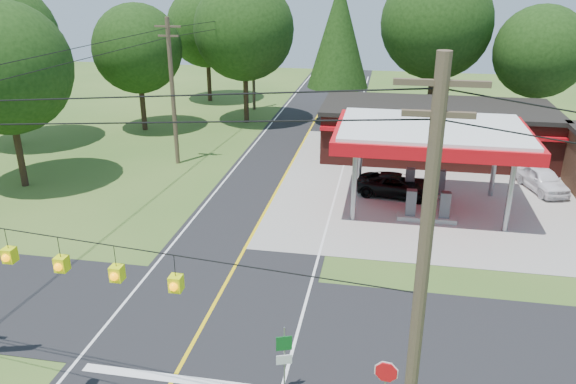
% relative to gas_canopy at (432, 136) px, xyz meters
% --- Properties ---
extents(ground, '(120.00, 120.00, 0.00)m').
position_rel_gas_canopy_xyz_m(ground, '(-9.00, -13.00, -4.27)').
color(ground, '#33571E').
rests_on(ground, ground).
extents(main_highway, '(8.00, 120.00, 0.02)m').
position_rel_gas_canopy_xyz_m(main_highway, '(-9.00, -13.00, -4.26)').
color(main_highway, black).
rests_on(main_highway, ground).
extents(cross_road, '(70.00, 7.00, 0.02)m').
position_rel_gas_canopy_xyz_m(cross_road, '(-9.00, -13.00, -4.25)').
color(cross_road, black).
rests_on(cross_road, ground).
extents(lane_center_yellow, '(0.15, 110.00, 0.00)m').
position_rel_gas_canopy_xyz_m(lane_center_yellow, '(-9.00, -13.00, -4.24)').
color(lane_center_yellow, yellow).
rests_on(lane_center_yellow, main_highway).
extents(gas_canopy, '(10.60, 7.40, 4.88)m').
position_rel_gas_canopy_xyz_m(gas_canopy, '(0.00, 0.00, 0.00)').
color(gas_canopy, gray).
rests_on(gas_canopy, ground).
extents(convenience_store, '(16.40, 7.55, 3.80)m').
position_rel_gas_canopy_xyz_m(convenience_store, '(1.00, 9.98, -2.35)').
color(convenience_store, '#4E1B16').
rests_on(convenience_store, ground).
extents(utility_pole_near_right, '(1.80, 0.30, 11.50)m').
position_rel_gas_canopy_xyz_m(utility_pole_near_right, '(-1.50, -20.00, 1.69)').
color(utility_pole_near_right, '#473828').
rests_on(utility_pole_near_right, ground).
extents(utility_pole_far_left, '(1.80, 0.30, 10.00)m').
position_rel_gas_canopy_xyz_m(utility_pole_far_left, '(-17.00, 5.00, 0.93)').
color(utility_pole_far_left, '#473828').
rests_on(utility_pole_far_left, ground).
extents(utility_pole_north, '(0.30, 0.30, 9.50)m').
position_rel_gas_canopy_xyz_m(utility_pole_north, '(-15.50, 22.00, 0.48)').
color(utility_pole_north, '#473828').
rests_on(utility_pole_north, ground).
extents(overhead_beacons, '(17.04, 2.04, 1.03)m').
position_rel_gas_canopy_xyz_m(overhead_beacons, '(-10.00, -19.00, 1.95)').
color(overhead_beacons, black).
rests_on(overhead_beacons, ground).
extents(treeline_backdrop, '(70.27, 51.59, 13.30)m').
position_rel_gas_canopy_xyz_m(treeline_backdrop, '(-8.18, 11.01, 3.22)').
color(treeline_backdrop, '#332316').
rests_on(treeline_backdrop, ground).
extents(suv_car, '(5.42, 5.42, 1.34)m').
position_rel_gas_canopy_xyz_m(suv_car, '(-1.62, 1.50, -3.59)').
color(suv_car, black).
rests_on(suv_car, ground).
extents(sedan_car, '(5.35, 5.35, 1.47)m').
position_rel_gas_canopy_xyz_m(sedan_car, '(7.23, 4.00, -3.53)').
color(sedan_car, white).
rests_on(sedan_car, ground).
extents(octagonal_stop_sign, '(0.75, 0.16, 2.15)m').
position_rel_gas_canopy_xyz_m(octagonal_stop_sign, '(-2.00, -17.13, -2.68)').
color(octagonal_stop_sign, gray).
rests_on(octagonal_stop_sign, ground).
extents(route_sign_post, '(0.49, 0.20, 2.50)m').
position_rel_gas_canopy_xyz_m(route_sign_post, '(-5.20, -16.52, -2.76)').
color(route_sign_post, gray).
rests_on(route_sign_post, ground).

